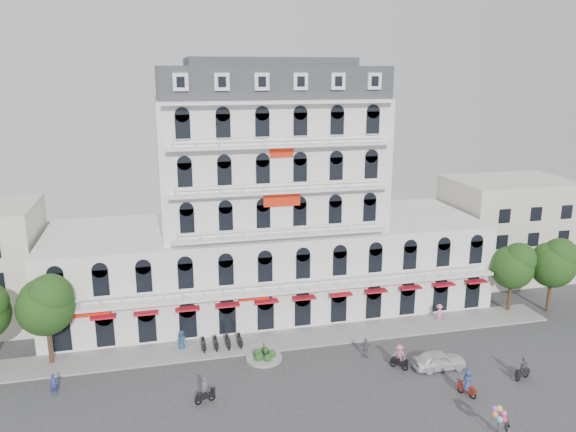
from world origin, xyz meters
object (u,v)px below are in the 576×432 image
(rider_northeast, at_px, (523,369))
(rider_center, at_px, (399,356))
(parked_car, at_px, (439,360))
(rider_west, at_px, (205,392))
(rider_east, at_px, (467,383))
(balloon_vendor, at_px, (503,425))

(rider_northeast, height_order, rider_center, rider_center)
(parked_car, distance_m, rider_west, 19.81)
(rider_west, distance_m, rider_northeast, 25.77)
(rider_west, xyz_separation_m, rider_east, (19.90, -3.83, 0.17))
(rider_northeast, relative_size, balloon_vendor, 0.83)
(rider_east, xyz_separation_m, balloon_vendor, (-0.60, -5.52, 0.17))
(rider_center, height_order, balloon_vendor, balloon_vendor)
(rider_east, bearing_deg, rider_center, 6.81)
(parked_car, bearing_deg, rider_east, -177.39)
(rider_west, height_order, rider_east, rider_east)
(balloon_vendor, bearing_deg, parked_car, 87.09)
(rider_northeast, bearing_deg, rider_east, -7.75)
(parked_car, distance_m, rider_northeast, 6.65)
(balloon_vendor, bearing_deg, rider_center, 104.83)
(rider_center, xyz_separation_m, balloon_vendor, (2.81, -10.60, 0.11))
(parked_car, bearing_deg, rider_northeast, -117.61)
(rider_east, bearing_deg, rider_west, 52.08)
(rider_northeast, height_order, balloon_vendor, balloon_vendor)
(rider_west, bearing_deg, rider_northeast, -22.90)
(rider_east, relative_size, rider_northeast, 1.09)
(rider_northeast, bearing_deg, parked_car, -47.57)
(rider_west, height_order, rider_center, rider_center)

